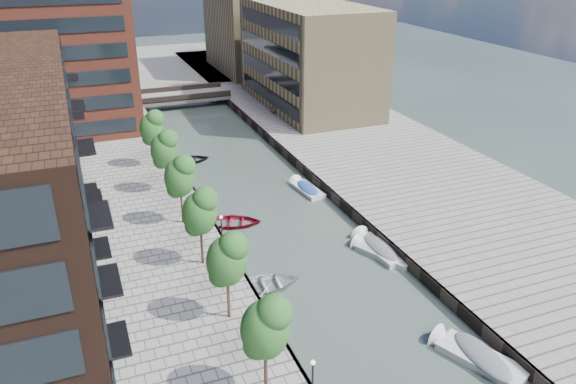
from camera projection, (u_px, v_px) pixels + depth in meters
water at (250, 183)px, 57.55m from camera, size 300.00×300.00×0.00m
quay_right at (386, 158)px, 62.70m from camera, size 20.00×140.00×1.00m
quay_wall_left at (191, 188)px, 55.30m from camera, size 0.25×140.00×1.00m
quay_wall_right at (305, 171)px, 59.38m from camera, size 0.25×140.00×1.00m
far_closure at (154, 66)px, 108.18m from camera, size 80.00×40.00×1.00m
apartment_block at (18, 173)px, 39.08m from camera, size 8.00×38.00×14.00m
tower at (44, 3)px, 66.44m from camera, size 18.00×18.00×30.00m
tan_block_near at (309, 56)px, 78.25m from camera, size 12.00×25.00×14.00m
tan_block_far at (251, 24)px, 99.87m from camera, size 12.00×20.00×16.00m
bridge at (184, 96)px, 84.09m from camera, size 13.00×6.00×1.30m
tree_1 at (265, 326)px, 27.94m from camera, size 2.50×2.50×5.95m
tree_2 at (226, 258)px, 33.87m from camera, size 2.50×2.50×5.95m
tree_3 at (199, 210)px, 39.80m from camera, size 2.50×2.50×5.95m
tree_4 at (179, 175)px, 45.73m from camera, size 2.50×2.50×5.95m
tree_5 at (164, 148)px, 51.67m from camera, size 2.50×2.50×5.95m
tree_6 at (152, 126)px, 57.60m from camera, size 2.50×2.50×5.95m
lamp_1 at (222, 236)px, 40.13m from camera, size 0.24×0.24×4.12m
lamp_2 at (177, 161)px, 53.69m from camera, size 0.24×0.24×4.12m
sloop_2 at (233, 225)px, 49.20m from camera, size 5.83×5.01×1.02m
sloop_3 at (268, 287)px, 40.37m from camera, size 4.98×3.65×1.01m
sloop_4 at (189, 162)px, 63.01m from camera, size 4.85×3.53×0.98m
motorboat_1 at (473, 355)px, 33.45m from camera, size 4.00×6.02×1.90m
motorboat_2 at (377, 252)px, 44.68m from camera, size 3.78×5.47×1.74m
motorboat_3 at (305, 188)px, 55.91m from camera, size 2.18×4.94×1.59m
motorboat_4 at (377, 247)px, 45.21m from camera, size 2.43×5.65×1.83m
car at (281, 110)px, 76.42m from camera, size 2.56×3.64×1.15m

